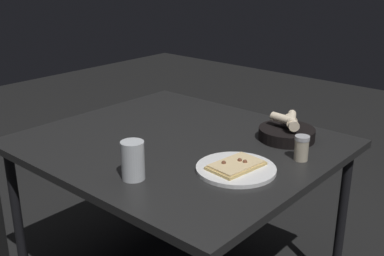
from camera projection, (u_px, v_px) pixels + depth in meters
name	position (u px, v px, depth m)	size (l,w,h in m)	color
dining_table	(179.00, 153.00, 1.90)	(1.16, 1.03, 0.71)	black
pizza_plate	(236.00, 168.00, 1.61)	(0.28, 0.28, 0.04)	white
bread_basket	(287.00, 132.00, 1.88)	(0.23, 0.23, 0.10)	black
beer_glass	(133.00, 162.00, 1.54)	(0.08, 0.08, 0.13)	silver
pepper_shaker	(301.00, 149.00, 1.69)	(0.05, 0.05, 0.09)	#BFB299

